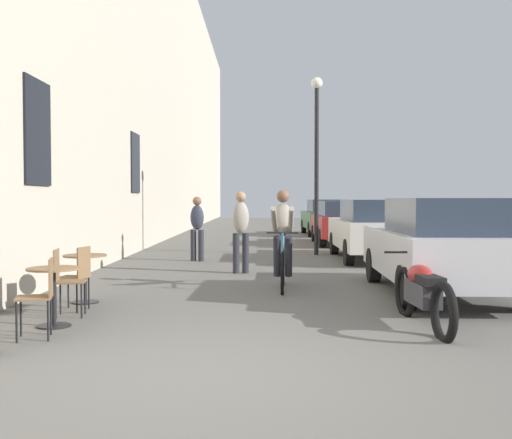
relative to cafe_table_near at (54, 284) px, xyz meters
name	(u,v)px	position (x,y,z in m)	size (l,w,h in m)	color
ground_plane	(215,373)	(2.10, -1.95, -0.52)	(88.00, 88.00, 0.00)	#5B5954
building_facade_left	(140,45)	(-1.35, 12.05, 5.91)	(0.54, 68.00, 12.86)	#B7AD99
cafe_table_near	(54,284)	(0.00, 0.00, 0.00)	(0.64, 0.64, 0.72)	black
cafe_chair_near_toward_street	(41,292)	(0.07, -0.63, 0.00)	(0.46, 0.46, 0.89)	black
cafe_chair_near_toward_wall	(65,278)	(-0.08, 0.63, 0.00)	(0.43, 0.43, 0.89)	black
cafe_table_mid	(85,268)	(-0.11, 1.69, 0.00)	(0.64, 0.64, 0.72)	black
cafe_chair_mid_toward_street	(77,274)	(-0.04, 1.06, 0.00)	(0.46, 0.46, 0.89)	black
cyclist_on_bicycle	(283,242)	(2.89, 3.20, 0.29)	(0.52, 1.76, 1.74)	black
pedestrian_near	(241,227)	(2.09, 5.32, 0.44)	(0.37, 0.29, 1.71)	#26262D
pedestrian_mid	(197,225)	(0.92, 7.77, 0.38)	(0.38, 0.30, 1.61)	#26262D
street_lamp	(317,143)	(4.05, 9.48, 2.59)	(0.32, 0.32, 4.90)	black
parked_car_nearest	(441,245)	(5.41, 2.41, 0.29)	(1.96, 4.45, 1.57)	#B7B7BC
parked_car_second	(373,229)	(5.37, 8.09, 0.27)	(1.83, 4.31, 1.53)	beige
parked_car_third	(342,222)	(5.26, 13.32, 0.25)	(1.78, 4.19, 1.49)	maroon
parked_car_fourth	(326,217)	(5.30, 18.66, 0.27)	(1.91, 4.34, 1.53)	#23512D
parked_motorcycle	(423,293)	(4.49, 0.05, -0.12)	(0.62, 2.15, 0.92)	black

